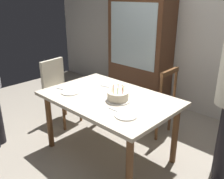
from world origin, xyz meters
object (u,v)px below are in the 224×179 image
object	(u,v)px
dining_table	(109,104)
plate_far_side	(117,89)
plate_near_guest	(126,115)
chair_spindle_back	(156,102)
plate_near_celebrant	(70,92)
china_cabinet	(140,49)
birthday_cake	(118,97)
chair_upholstered	(59,88)

from	to	relation	value
dining_table	plate_far_side	size ratio (longest dim) A/B	6.83
plate_near_guest	chair_spindle_back	world-z (taller)	chair_spindle_back
plate_near_celebrant	china_cabinet	size ratio (longest dim) A/B	0.12
plate_far_side	china_cabinet	world-z (taller)	china_cabinet
plate_far_side	plate_near_guest	distance (m)	0.69
birthday_cake	plate_near_celebrant	distance (m)	0.60
birthday_cake	dining_table	bearing A→B (deg)	175.47
chair_upholstered	plate_near_guest	bearing A→B (deg)	-11.52
chair_spindle_back	chair_upholstered	xyz separation A→B (m)	(-1.24, -0.72, 0.07)
plate_far_side	chair_spindle_back	world-z (taller)	chair_spindle_back
plate_far_side	chair_spindle_back	bearing A→B (deg)	73.55
dining_table	china_cabinet	bearing A→B (deg)	116.41
dining_table	plate_near_guest	bearing A→B (deg)	-26.50
chair_spindle_back	plate_far_side	bearing A→B (deg)	-106.45
dining_table	chair_spindle_back	world-z (taller)	chair_spindle_back
dining_table	plate_near_celebrant	xyz separation A→B (m)	(-0.41, -0.22, 0.10)
chair_spindle_back	plate_near_guest	bearing A→B (deg)	-71.49
plate_near_guest	china_cabinet	world-z (taller)	china_cabinet
birthday_cake	plate_far_side	xyz separation A→B (m)	(-0.22, 0.24, -0.04)
plate_near_celebrant	plate_far_side	size ratio (longest dim) A/B	1.00
birthday_cake	chair_spindle_back	world-z (taller)	chair_spindle_back
dining_table	plate_near_celebrant	distance (m)	0.48
dining_table	birthday_cake	bearing A→B (deg)	-4.53
dining_table	chair_upholstered	xyz separation A→B (m)	(-1.14, 0.10, -0.13)
birthday_cake	chair_upholstered	distance (m)	1.32
birthday_cake	china_cabinet	world-z (taller)	china_cabinet
plate_far_side	china_cabinet	xyz separation A→B (m)	(-0.70, 1.33, 0.19)
birthday_cake	plate_near_guest	size ratio (longest dim) A/B	1.27
chair_upholstered	china_cabinet	xyz separation A→B (m)	(0.37, 1.46, 0.42)
plate_near_celebrant	chair_spindle_back	world-z (taller)	chair_spindle_back
dining_table	chair_upholstered	world-z (taller)	chair_upholstered
chair_upholstered	china_cabinet	distance (m)	1.56
plate_near_celebrant	china_cabinet	xyz separation A→B (m)	(-0.36, 1.78, 0.19)
plate_far_side	chair_upholstered	bearing A→B (deg)	-173.30
plate_far_side	chair_upholstered	world-z (taller)	chair_upholstered
plate_far_side	china_cabinet	bearing A→B (deg)	117.66
dining_table	china_cabinet	size ratio (longest dim) A/B	0.79
chair_upholstered	china_cabinet	world-z (taller)	china_cabinet
plate_near_celebrant	chair_upholstered	xyz separation A→B (m)	(-0.73, 0.32, -0.23)
birthday_cake	china_cabinet	bearing A→B (deg)	120.47
plate_far_side	plate_near_celebrant	bearing A→B (deg)	-126.95
plate_near_celebrant	chair_upholstered	distance (m)	0.83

